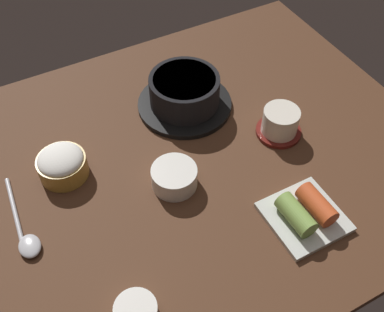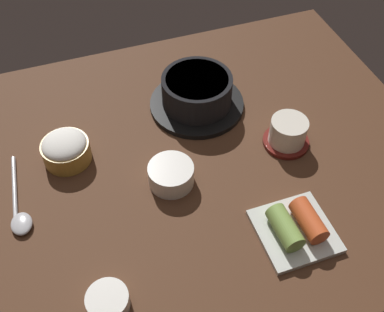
# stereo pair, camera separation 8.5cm
# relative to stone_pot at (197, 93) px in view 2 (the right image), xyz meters

# --- Properties ---
(dining_table) EXTENTS (1.00, 0.76, 0.02)m
(dining_table) POSITION_rel_stone_pot_xyz_m (-0.08, -0.13, -0.05)
(dining_table) COLOR #4C2D1C
(dining_table) RESTS_ON ground
(stone_pot) EXTENTS (0.20, 0.20, 0.08)m
(stone_pot) POSITION_rel_stone_pot_xyz_m (0.00, 0.00, 0.00)
(stone_pot) COLOR black
(stone_pot) RESTS_ON dining_table
(rice_bowl) EXTENTS (0.09, 0.09, 0.06)m
(rice_bowl) POSITION_rel_stone_pot_xyz_m (-0.28, -0.06, -0.01)
(rice_bowl) COLOR #B78C38
(rice_bowl) RESTS_ON dining_table
(tea_cup_with_saucer) EXTENTS (0.09, 0.09, 0.06)m
(tea_cup_with_saucer) POSITION_rel_stone_pot_xyz_m (0.13, -0.16, -0.01)
(tea_cup_with_saucer) COLOR maroon
(tea_cup_with_saucer) RESTS_ON dining_table
(banchan_cup_center) EXTENTS (0.08, 0.08, 0.04)m
(banchan_cup_center) POSITION_rel_stone_pot_xyz_m (-0.11, -0.17, -0.01)
(banchan_cup_center) COLOR white
(banchan_cup_center) RESTS_ON dining_table
(kimchi_plate) EXTENTS (0.12, 0.12, 0.05)m
(kimchi_plate) POSITION_rel_stone_pot_xyz_m (0.05, -0.35, -0.02)
(kimchi_plate) COLOR silver
(kimchi_plate) RESTS_ON dining_table
(side_bowl_near) EXTENTS (0.07, 0.07, 0.03)m
(side_bowl_near) POSITION_rel_stone_pot_xyz_m (-0.27, -0.37, -0.02)
(side_bowl_near) COLOR white
(side_bowl_near) RESTS_ON dining_table
(spoon) EXTENTS (0.04, 0.18, 0.01)m
(spoon) POSITION_rel_stone_pot_xyz_m (-0.38, -0.16, -0.03)
(spoon) COLOR #B7B7BC
(spoon) RESTS_ON dining_table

